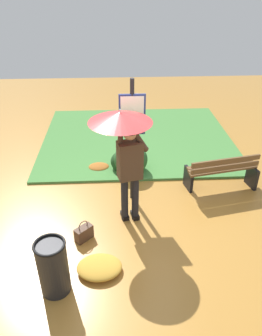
% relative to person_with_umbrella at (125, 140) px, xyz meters
% --- Properties ---
extents(ground_plane, '(18.00, 18.00, 0.00)m').
position_rel_person_with_umbrella_xyz_m(ground_plane, '(0.07, -0.06, -1.55)').
color(ground_plane, '#B27A33').
extents(grass_verge, '(4.80, 4.00, 0.05)m').
position_rel_person_with_umbrella_xyz_m(grass_verge, '(-0.43, -3.19, -1.53)').
color(grass_verge, '#47843D').
rests_on(grass_verge, ground_plane).
extents(person_with_umbrella, '(0.96, 0.96, 2.04)m').
position_rel_person_with_umbrella_xyz_m(person_with_umbrella, '(0.00, 0.00, 0.00)').
color(person_with_umbrella, black).
rests_on(person_with_umbrella, ground_plane).
extents(info_sign_post, '(0.44, 0.07, 2.30)m').
position_rel_person_with_umbrella_xyz_m(info_sign_post, '(-0.15, -0.63, -0.11)').
color(info_sign_post, black).
rests_on(info_sign_post, ground_plane).
extents(handbag, '(0.31, 0.31, 0.37)m').
position_rel_person_with_umbrella_xyz_m(handbag, '(0.69, 0.46, -1.42)').
color(handbag, '#4C3323').
rests_on(handbag, ground_plane).
extents(park_bench, '(1.41, 0.63, 0.75)m').
position_rel_person_with_umbrella_xyz_m(park_bench, '(-1.92, -0.86, -1.15)').
color(park_bench, black).
rests_on(park_bench, ground_plane).
extents(trash_bin, '(0.42, 0.42, 0.83)m').
position_rel_person_with_umbrella_xyz_m(trash_bin, '(1.00, 1.41, -1.13)').
color(trash_bin, black).
rests_on(trash_bin, ground_plane).
extents(shrub_cluster, '(0.79, 0.72, 0.64)m').
position_rel_person_with_umbrella_xyz_m(shrub_cluster, '(-0.13, -1.58, -1.25)').
color(shrub_cluster, '#285628').
rests_on(shrub_cluster, ground_plane).
extents(leaf_pile_near_person, '(0.65, 0.52, 0.14)m').
position_rel_person_with_umbrella_xyz_m(leaf_pile_near_person, '(0.42, 1.13, -1.48)').
color(leaf_pile_near_person, gold).
rests_on(leaf_pile_near_person, ground_plane).
extents(leaf_pile_by_bench, '(0.45, 0.36, 0.10)m').
position_rel_person_with_umbrella_xyz_m(leaf_pile_by_bench, '(0.52, -1.75, -1.50)').
color(leaf_pile_by_bench, '#A86023').
rests_on(leaf_pile_by_bench, ground_plane).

